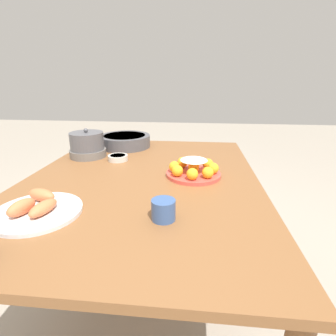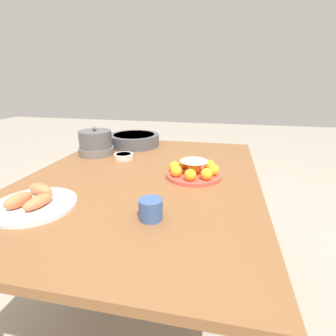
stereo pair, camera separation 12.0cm
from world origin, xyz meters
name	(u,v)px [view 1 (the left image)]	position (x,y,z in m)	size (l,w,h in m)	color
ground_plane	(147,300)	(0.00, 0.00, 0.00)	(12.00, 12.00, 0.00)	#9E9384
dining_table	(143,193)	(0.00, 0.00, 0.66)	(1.43, 1.05, 0.74)	brown
cake_plate	(194,169)	(0.03, -0.24, 0.77)	(0.25, 0.25, 0.09)	#E04C42
serving_bowl	(125,141)	(0.53, 0.22, 0.78)	(0.33, 0.33, 0.08)	#4C4C51
sauce_bowl	(118,158)	(0.23, 0.18, 0.76)	(0.11, 0.11, 0.03)	beige
seafood_platter	(37,209)	(-0.38, 0.29, 0.76)	(0.29, 0.29, 0.06)	silver
cup_near	(163,210)	(-0.37, -0.14, 0.77)	(0.08, 0.08, 0.07)	#38568E
warming_pot	(87,145)	(0.28, 0.37, 0.81)	(0.21, 0.21, 0.17)	#66605B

